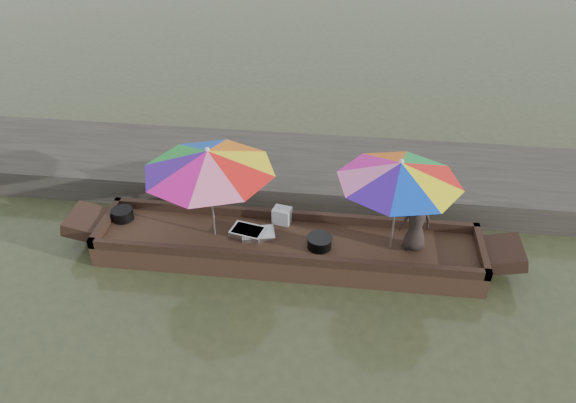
# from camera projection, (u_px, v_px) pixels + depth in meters

# --- Properties ---
(water) EXTENTS (80.00, 80.00, 0.00)m
(water) POSITION_uv_depth(u_px,v_px,m) (287.00, 257.00, 8.93)
(water) COLOR #363C24
(water) RESTS_ON ground
(dock) EXTENTS (22.00, 2.20, 0.50)m
(dock) POSITION_uv_depth(u_px,v_px,m) (302.00, 172.00, 10.60)
(dock) COLOR #2D2B26
(dock) RESTS_ON ground
(boat_hull) EXTENTS (5.97, 1.20, 0.35)m
(boat_hull) POSITION_uv_depth(u_px,v_px,m) (287.00, 248.00, 8.83)
(boat_hull) COLOR black
(boat_hull) RESTS_ON water
(cooking_pot) EXTENTS (0.35, 0.35, 0.18)m
(cooking_pot) POSITION_uv_depth(u_px,v_px,m) (122.00, 214.00, 9.14)
(cooking_pot) COLOR black
(cooking_pot) RESTS_ON boat_hull
(tray_crayfish) EXTENTS (0.58, 0.46, 0.09)m
(tray_crayfish) POSITION_uv_depth(u_px,v_px,m) (248.00, 232.00, 8.82)
(tray_crayfish) COLOR silver
(tray_crayfish) RESTS_ON boat_hull
(tray_scallop) EXTENTS (0.58, 0.46, 0.06)m
(tray_scallop) POSITION_uv_depth(u_px,v_px,m) (258.00, 234.00, 8.81)
(tray_scallop) COLOR silver
(tray_scallop) RESTS_ON boat_hull
(charcoal_grill) EXTENTS (0.37, 0.37, 0.17)m
(charcoal_grill) POSITION_uv_depth(u_px,v_px,m) (319.00, 242.00, 8.54)
(charcoal_grill) COLOR black
(charcoal_grill) RESTS_ON boat_hull
(supply_bag) EXTENTS (0.32, 0.27, 0.26)m
(supply_bag) POSITION_uv_depth(u_px,v_px,m) (282.00, 215.00, 9.05)
(supply_bag) COLOR silver
(supply_bag) RESTS_ON boat_hull
(vendor) EXTENTS (0.53, 0.41, 0.96)m
(vendor) POSITION_uv_depth(u_px,v_px,m) (416.00, 222.00, 8.30)
(vendor) COLOR black
(vendor) RESTS_ON boat_hull
(umbrella_bow) EXTENTS (2.07, 2.07, 1.55)m
(umbrella_bow) POSITION_uv_depth(u_px,v_px,m) (211.00, 193.00, 8.42)
(umbrella_bow) COLOR yellow
(umbrella_bow) RESTS_ON boat_hull
(umbrella_stern) EXTENTS (2.08, 2.08, 1.55)m
(umbrella_stern) POSITION_uv_depth(u_px,v_px,m) (396.00, 206.00, 8.14)
(umbrella_stern) COLOR red
(umbrella_stern) RESTS_ON boat_hull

